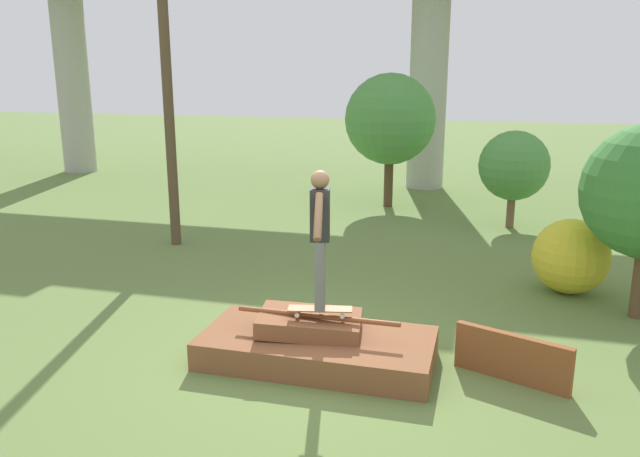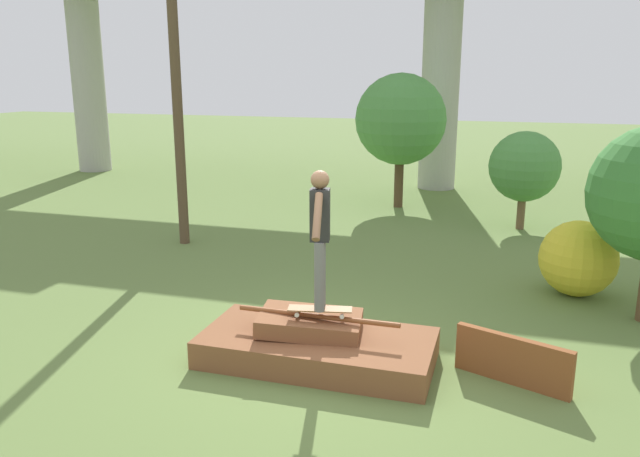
{
  "view_description": "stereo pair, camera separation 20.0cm",
  "coord_description": "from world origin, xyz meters",
  "px_view_note": "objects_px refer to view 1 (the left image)",
  "views": [
    {
      "loc": [
        1.86,
        -6.71,
        3.41
      ],
      "look_at": [
        0.04,
        -0.03,
        1.67
      ],
      "focal_mm": 35.0,
      "sensor_mm": 36.0,
      "label": 1
    },
    {
      "loc": [
        2.05,
        -6.66,
        3.41
      ],
      "look_at": [
        0.04,
        -0.03,
        1.67
      ],
      "focal_mm": 35.0,
      "sensor_mm": 36.0,
      "label": 2
    }
  ],
  "objects_px": {
    "skater": "(320,230)",
    "tree_behind_right": "(514,166)",
    "bush_yellow_flowering": "(571,256)",
    "skateboard": "(320,309)",
    "utility_pole": "(163,10)",
    "tree_mid_back": "(390,119)"
  },
  "relations": [
    {
      "from": "skater",
      "to": "tree_mid_back",
      "type": "bearing_deg",
      "value": 94.1
    },
    {
      "from": "skateboard",
      "to": "tree_mid_back",
      "type": "distance_m",
      "value": 9.36
    },
    {
      "from": "skateboard",
      "to": "utility_pole",
      "type": "distance_m",
      "value": 7.24
    },
    {
      "from": "utility_pole",
      "to": "tree_mid_back",
      "type": "bearing_deg",
      "value": 53.17
    },
    {
      "from": "bush_yellow_flowering",
      "to": "skater",
      "type": "bearing_deg",
      "value": -132.63
    },
    {
      "from": "skateboard",
      "to": "skater",
      "type": "relative_size",
      "value": 0.48
    },
    {
      "from": "tree_mid_back",
      "to": "bush_yellow_flowering",
      "type": "bearing_deg",
      "value": -56.46
    },
    {
      "from": "tree_behind_right",
      "to": "utility_pole",
      "type": "bearing_deg",
      "value": -153.91
    },
    {
      "from": "tree_behind_right",
      "to": "tree_mid_back",
      "type": "bearing_deg",
      "value": 152.81
    },
    {
      "from": "utility_pole",
      "to": "tree_behind_right",
      "type": "bearing_deg",
      "value": 26.09
    },
    {
      "from": "skater",
      "to": "tree_behind_right",
      "type": "xyz_separation_m",
      "value": [
        2.37,
        7.65,
        -0.25
      ]
    },
    {
      "from": "utility_pole",
      "to": "bush_yellow_flowering",
      "type": "distance_m",
      "value": 8.46
    },
    {
      "from": "tree_behind_right",
      "to": "tree_mid_back",
      "type": "relative_size",
      "value": 0.64
    },
    {
      "from": "tree_behind_right",
      "to": "tree_mid_back",
      "type": "height_order",
      "value": "tree_mid_back"
    },
    {
      "from": "utility_pole",
      "to": "tree_behind_right",
      "type": "distance_m",
      "value": 8.01
    },
    {
      "from": "skateboard",
      "to": "skater",
      "type": "xyz_separation_m",
      "value": [
        0.0,
        -0.0,
        0.97
      ]
    },
    {
      "from": "skater",
      "to": "tree_behind_right",
      "type": "distance_m",
      "value": 8.01
    },
    {
      "from": "skateboard",
      "to": "utility_pole",
      "type": "height_order",
      "value": "utility_pole"
    },
    {
      "from": "skater",
      "to": "tree_behind_right",
      "type": "relative_size",
      "value": 0.76
    },
    {
      "from": "tree_mid_back",
      "to": "bush_yellow_flowering",
      "type": "distance_m",
      "value": 7.12
    },
    {
      "from": "skateboard",
      "to": "tree_behind_right",
      "type": "bearing_deg",
      "value": 72.81
    },
    {
      "from": "skater",
      "to": "tree_mid_back",
      "type": "xyz_separation_m",
      "value": [
        -0.66,
        9.21,
        0.6
      ]
    }
  ]
}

